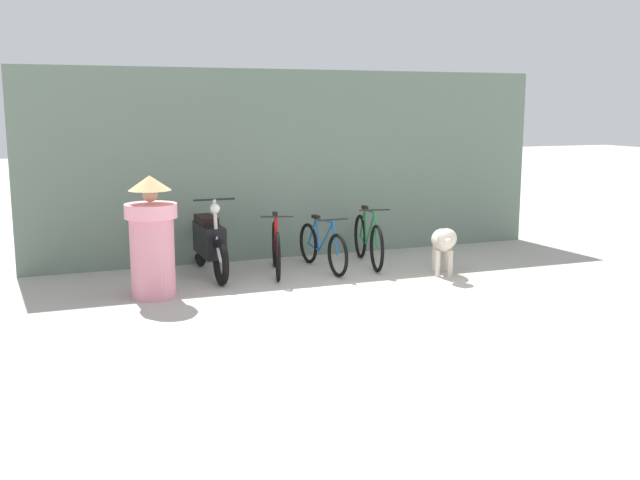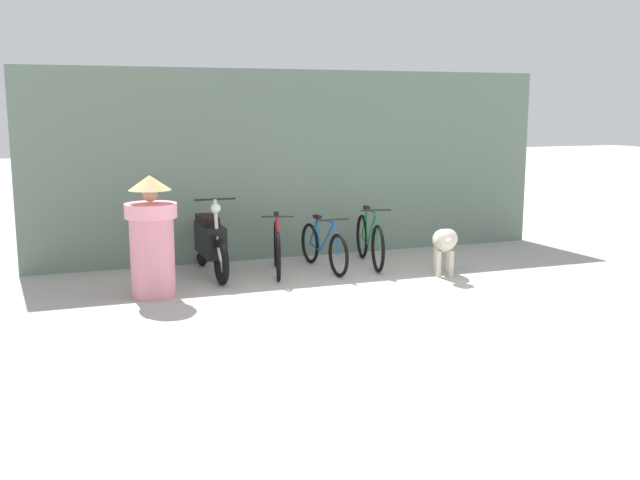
# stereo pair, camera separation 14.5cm
# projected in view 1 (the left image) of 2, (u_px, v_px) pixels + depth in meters

# --- Properties ---
(ground_plane) EXTENTS (60.00, 60.00, 0.00)m
(ground_plane) POSITION_uv_depth(u_px,v_px,m) (397.00, 310.00, 8.94)
(ground_plane) COLOR #ADA89E
(shop_wall_back) EXTENTS (8.52, 0.20, 2.97)m
(shop_wall_back) POSITION_uv_depth(u_px,v_px,m) (296.00, 164.00, 11.97)
(shop_wall_back) COLOR slate
(shop_wall_back) RESTS_ON ground
(bicycle_0) EXTENTS (0.55, 1.62, 0.90)m
(bicycle_0) POSITION_uv_depth(u_px,v_px,m) (276.00, 248.00, 10.84)
(bicycle_0) COLOR black
(bicycle_0) RESTS_ON ground
(bicycle_1) EXTENTS (0.46, 1.67, 0.82)m
(bicycle_1) POSITION_uv_depth(u_px,v_px,m) (322.00, 247.00, 11.10)
(bicycle_1) COLOR black
(bicycle_1) RESTS_ON ground
(bicycle_2) EXTENTS (0.49, 1.74, 0.91)m
(bicycle_2) POSITION_uv_depth(u_px,v_px,m) (368.00, 241.00, 11.45)
(bicycle_2) COLOR black
(bicycle_2) RESTS_ON ground
(motorcycle) EXTENTS (0.58, 1.96, 1.15)m
(motorcycle) POSITION_uv_depth(u_px,v_px,m) (209.00, 243.00, 10.71)
(motorcycle) COLOR black
(motorcycle) RESTS_ON ground
(stray_dog) EXTENTS (0.56, 1.01, 0.72)m
(stray_dog) POSITION_uv_depth(u_px,v_px,m) (444.00, 241.00, 10.71)
(stray_dog) COLOR beige
(stray_dog) RESTS_ON ground
(person_in_robes) EXTENTS (0.93, 0.93, 1.56)m
(person_in_robes) POSITION_uv_depth(u_px,v_px,m) (152.00, 237.00, 9.41)
(person_in_robes) COLOR pink
(person_in_robes) RESTS_ON ground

